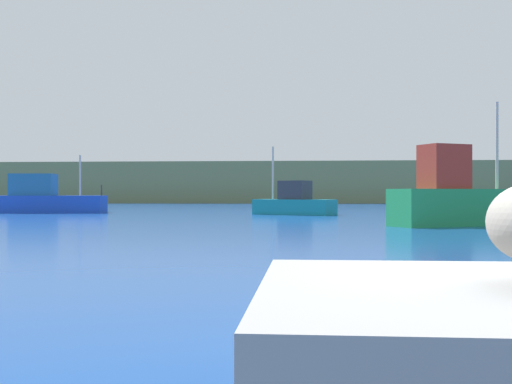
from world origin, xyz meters
name	(u,v)px	position (x,y,z in m)	size (l,w,h in m)	color
hillside_backdrop	(323,183)	(0.00, 82.50, 2.64)	(140.00, 16.74, 5.27)	#6B7A51
fishing_boat_teal	(294,203)	(-2.85, 33.57, 0.72)	(5.10, 3.78, 4.12)	teal
fishing_boat_blue	(42,200)	(-19.34, 35.92, 0.87)	(7.94, 3.09, 3.77)	blue
fishing_boat_green	(458,199)	(3.90, 21.43, 1.06)	(6.11, 4.25, 5.02)	#1E8C4C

